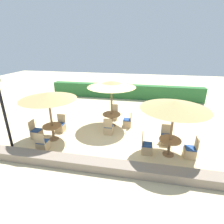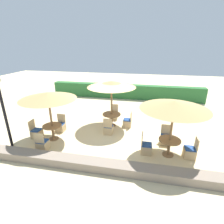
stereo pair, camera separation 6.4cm
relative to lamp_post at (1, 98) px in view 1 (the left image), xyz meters
name	(u,v)px [view 1 (the left image)]	position (x,y,z in m)	size (l,w,h in m)	color
ground_plane	(110,131)	(4.20, 2.35, -2.35)	(40.00, 40.00, 0.00)	beige
hedge_row	(125,91)	(4.20, 8.77, -1.75)	(13.00, 0.70, 1.20)	#2D6B33
stone_border	(93,165)	(4.20, -0.79, -2.17)	(10.00, 0.56, 0.36)	gray
lamp_post	(1,98)	(0.00, 0.00, 0.00)	(0.36, 0.36, 3.32)	black
parasol_center	(112,84)	(4.14, 3.09, 0.10)	(2.65, 2.65, 2.62)	olive
round_table_center	(112,116)	(4.14, 3.09, -1.79)	(1.04, 1.04, 0.72)	olive
patio_chair_center_east	(128,122)	(5.08, 3.14, -2.09)	(0.46, 0.46, 0.93)	tan
patio_chair_center_north	(114,115)	(4.10, 4.04, -2.09)	(0.46, 0.46, 0.93)	tan
patio_chair_center_south	(109,129)	(4.19, 2.08, -2.09)	(0.46, 0.46, 0.93)	tan
parasol_front_right	(175,105)	(7.12, 0.71, -0.09)	(2.69, 2.69, 2.43)	olive
round_table_front_right	(170,143)	(7.12, 0.71, -1.80)	(0.91, 0.91, 0.75)	olive
patio_chair_front_right_east	(190,152)	(7.99, 0.71, -2.09)	(0.46, 0.46, 0.93)	tan
patio_chair_front_right_west	(146,148)	(6.17, 0.66, -2.09)	(0.46, 0.46, 0.93)	tan
patio_chair_front_right_north	(166,139)	(7.06, 1.62, -2.09)	(0.46, 0.46, 0.93)	tan
parasol_front_left	(48,96)	(1.61, 0.96, -0.10)	(2.60, 2.60, 2.42)	olive
round_table_front_left	(53,129)	(1.61, 0.96, -1.79)	(0.92, 0.92, 0.75)	olive
patio_chair_front_left_south	(43,145)	(1.61, 0.01, -2.09)	(0.46, 0.46, 0.93)	tan
patio_chair_front_left_north	(60,127)	(1.55, 1.85, -2.09)	(0.46, 0.46, 0.93)	tan
patio_chair_front_left_west	(36,133)	(0.69, 0.94, -2.09)	(0.46, 0.46, 0.93)	tan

